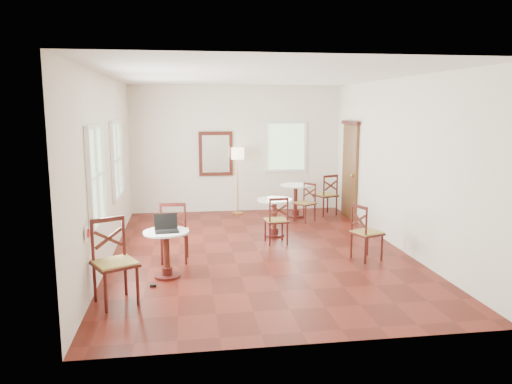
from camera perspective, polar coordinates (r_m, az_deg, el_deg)
ground at (r=8.73m, az=0.29°, el=-6.81°), size 7.00×7.00×0.00m
room_shell at (r=8.65m, az=-0.37°, el=5.78°), size 5.02×7.02×3.01m
cafe_table_near at (r=7.42m, az=-10.26°, el=-6.46°), size 0.67×0.67×0.70m
cafe_table_mid at (r=9.65m, az=2.13°, el=-2.45°), size 0.69×0.69×0.73m
cafe_table_back at (r=11.37m, az=4.58°, el=-0.57°), size 0.70×0.70×0.74m
chair_near_a at (r=8.13m, az=-9.41°, el=-4.54°), size 0.49×0.49×1.00m
chair_near_b at (r=6.60m, az=-16.04°, el=-7.76°), size 0.68×0.68×1.09m
chair_mid_a at (r=9.11m, az=2.38°, el=-3.27°), size 0.44×0.44×0.88m
chair_mid_b at (r=8.33m, az=12.54°, el=-4.56°), size 0.55×0.55×0.93m
chair_back_a at (r=11.63m, az=8.12°, el=-0.32°), size 0.56×0.56×0.96m
chair_back_b at (r=10.92m, az=5.73°, el=-1.23°), size 0.54×0.54×0.84m
floor_lamp at (r=11.55m, az=-2.13°, el=3.95°), size 0.30×0.30×1.57m
laptop at (r=7.34m, az=-10.31°, el=-4.00°), size 0.36×0.32×0.24m
mouse at (r=7.42m, az=-10.32°, el=-4.17°), size 0.11×0.07×0.04m
navy_mug at (r=7.45m, az=-9.77°, el=-3.89°), size 0.12×0.08×0.09m
water_glass at (r=7.46m, az=-11.22°, el=-3.84°), size 0.07×0.07×0.11m
power_adapter at (r=7.20m, az=-11.78°, el=-10.51°), size 0.09×0.05×0.03m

